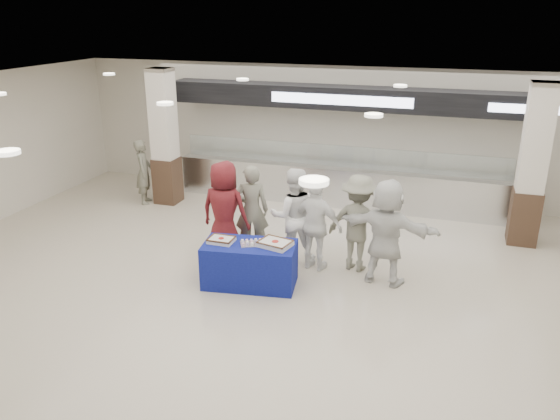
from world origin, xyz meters
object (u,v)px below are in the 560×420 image
(soldier_b, at_px, (358,223))
(civilian_white, at_px, (386,232))
(chef_tall, at_px, (293,216))
(sheet_cake_right, at_px, (275,243))
(display_table, at_px, (250,264))
(soldier_a, at_px, (252,210))
(sheet_cake_left, at_px, (221,240))
(chef_short, at_px, (316,226))
(cupcake_tray, at_px, (252,243))
(civilian_maroon, at_px, (225,211))
(soldier_bg, at_px, (144,172))

(soldier_b, xyz_separation_m, civilian_white, (0.54, -0.38, 0.05))
(chef_tall, bearing_deg, sheet_cake_right, 68.27)
(display_table, xyz_separation_m, sheet_cake_right, (0.44, 0.06, 0.43))
(soldier_a, bearing_deg, sheet_cake_left, 70.54)
(display_table, distance_m, chef_short, 1.39)
(sheet_cake_left, xyz_separation_m, chef_tall, (0.90, 1.21, 0.10))
(cupcake_tray, height_order, chef_short, chef_short)
(display_table, relative_size, sheet_cake_right, 2.65)
(sheet_cake_right, bearing_deg, chef_short, 61.71)
(soldier_b, bearing_deg, civilian_maroon, 19.80)
(soldier_a, bearing_deg, chef_tall, 158.51)
(chef_tall, bearing_deg, civilian_maroon, -8.99)
(chef_tall, height_order, soldier_b, chef_tall)
(sheet_cake_right, bearing_deg, soldier_a, 126.59)
(soldier_a, distance_m, civilian_white, 2.61)
(sheet_cake_right, relative_size, cupcake_tray, 1.27)
(chef_short, height_order, civilian_white, civilian_white)
(sheet_cake_right, relative_size, soldier_a, 0.33)
(cupcake_tray, xyz_separation_m, chef_short, (0.87, 0.93, 0.06))
(chef_tall, bearing_deg, soldier_a, -27.26)
(cupcake_tray, height_order, civilian_white, civilian_white)
(soldier_a, xyz_separation_m, soldier_bg, (-3.51, 1.95, -0.10))
(sheet_cake_right, xyz_separation_m, soldier_a, (-0.85, 1.15, 0.08))
(sheet_cake_right, bearing_deg, soldier_bg, 144.63)
(civilian_white, bearing_deg, sheet_cake_left, 26.79)
(sheet_cake_left, bearing_deg, soldier_b, 30.68)
(chef_short, relative_size, civilian_white, 0.90)
(display_table, xyz_separation_m, sheet_cake_left, (-0.48, -0.06, 0.42))
(chef_short, bearing_deg, cupcake_tray, 58.56)
(sheet_cake_left, bearing_deg, civilian_maroon, 109.95)
(civilian_maroon, xyz_separation_m, chef_tall, (1.23, 0.29, -0.05))
(sheet_cake_left, bearing_deg, soldier_bg, 136.92)
(civilian_white, bearing_deg, chef_short, 1.97)
(display_table, bearing_deg, chef_tall, 61.16)
(civilian_maroon, bearing_deg, sheet_cake_left, 112.47)
(chef_short, distance_m, soldier_bg, 5.33)
(display_table, xyz_separation_m, cupcake_tray, (0.04, 0.01, 0.41))
(sheet_cake_left, bearing_deg, display_table, 7.68)
(sheet_cake_right, bearing_deg, display_table, -172.05)
(chef_tall, height_order, civilian_white, civilian_white)
(civilian_maroon, distance_m, soldier_a, 0.54)
(chef_short, xyz_separation_m, soldier_bg, (-4.84, 2.22, -0.06))
(civilian_white, bearing_deg, sheet_cake_right, 31.85)
(display_table, relative_size, soldier_bg, 1.00)
(chef_tall, distance_m, chef_short, 0.53)
(cupcake_tray, distance_m, soldier_a, 1.29)
(cupcake_tray, bearing_deg, display_table, -164.87)
(display_table, bearing_deg, cupcake_tray, 6.61)
(soldier_bg, bearing_deg, cupcake_tray, -149.29)
(display_table, xyz_separation_m, civilian_white, (2.16, 0.80, 0.55))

